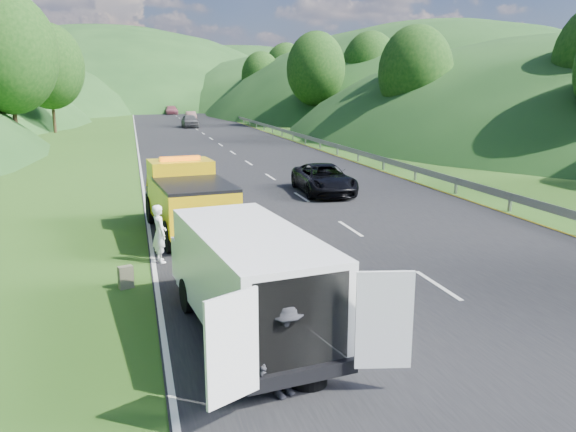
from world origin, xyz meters
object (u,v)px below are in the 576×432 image
object	(u,v)px
passing_suv	(324,193)
spare_tire	(308,383)
white_van	(248,275)
worker	(285,397)
suitcase	(126,277)
tow_truck	(188,198)
woman	(161,262)
child	(237,274)

from	to	relation	value
passing_suv	spare_tire	bearing A→B (deg)	-106.35
white_van	worker	distance (m)	2.84
suitcase	spare_tire	size ratio (longest dim) A/B	0.86
spare_tire	passing_suv	distance (m)	17.40
tow_truck	white_van	distance (m)	8.43
tow_truck	woman	size ratio (longest dim) A/B	3.63
tow_truck	spare_tire	xyz separation A→B (m)	(0.95, -10.67, -1.24)
spare_tire	passing_suv	size ratio (longest dim) A/B	0.14
tow_truck	suitcase	xyz separation A→B (m)	(-2.06, -5.02, -0.95)
worker	child	bearing A→B (deg)	62.86
woman	spare_tire	size ratio (longest dim) A/B	2.50
suitcase	tow_truck	bearing A→B (deg)	67.69
white_van	worker	world-z (taller)	white_van
child	spare_tire	world-z (taller)	child
child	worker	distance (m)	6.31
woman	worker	xyz separation A→B (m)	(1.58, -7.87, 0.00)
child	passing_suv	xyz separation A→B (m)	(6.04, 10.36, 0.00)
child	suitcase	distance (m)	2.93
woman	spare_tire	world-z (taller)	woman
spare_tire	passing_suv	xyz separation A→B (m)	(5.92, 16.37, 0.00)
tow_truck	suitcase	world-z (taller)	tow_truck
tow_truck	spare_tire	bearing A→B (deg)	-90.75
passing_suv	white_van	bearing A→B (deg)	-111.15
spare_tire	woman	bearing A→B (deg)	105.22
suitcase	spare_tire	distance (m)	6.41
white_van	suitcase	xyz separation A→B (m)	(-2.44, 3.40, -0.96)
white_van	child	size ratio (longest dim) A/B	6.50
woman	passing_suv	size ratio (longest dim) A/B	0.34
suitcase	passing_suv	bearing A→B (deg)	50.20
woman	suitcase	bearing A→B (deg)	140.49
passing_suv	child	bearing A→B (deg)	-116.69
white_van	passing_suv	world-z (taller)	white_van
woman	child	bearing A→B (deg)	-142.22
tow_truck	suitcase	distance (m)	5.51
white_van	passing_suv	bearing A→B (deg)	58.27
suitcase	passing_suv	distance (m)	13.95
worker	suitcase	size ratio (longest dim) A/B	2.87
worker	passing_suv	distance (m)	17.85
woman	suitcase	distance (m)	2.17
woman	worker	world-z (taller)	woman
worker	spare_tire	size ratio (longest dim) A/B	2.45
tow_truck	child	size ratio (longest dim) A/B	6.10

